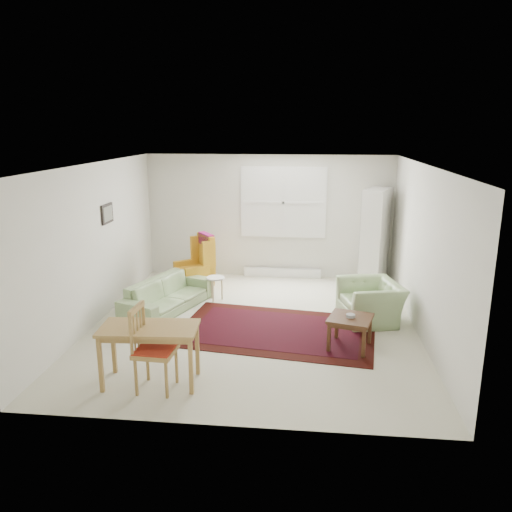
# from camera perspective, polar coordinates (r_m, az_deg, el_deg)

# --- Properties ---
(room) EXTENTS (5.04, 5.54, 2.51)m
(room) POSITION_cam_1_polar(r_m,az_deg,el_deg) (7.75, 0.07, 1.31)
(room) COLOR beige
(room) RESTS_ON ground
(rug) EXTENTS (3.17, 2.27, 0.03)m
(rug) POSITION_cam_1_polar(r_m,az_deg,el_deg) (7.73, 2.33, -8.43)
(rug) COLOR black
(rug) RESTS_ON ground
(sofa) EXTENTS (1.30, 1.96, 0.74)m
(sofa) POSITION_cam_1_polar(r_m,az_deg,el_deg) (8.60, -10.09, -3.71)
(sofa) COLOR #8EAA71
(sofa) RESTS_ON ground
(armchair) EXTENTS (1.08, 1.17, 0.77)m
(armchair) POSITION_cam_1_polar(r_m,az_deg,el_deg) (8.19, 12.96, -4.69)
(armchair) COLOR #8EAA71
(armchair) RESTS_ON ground
(wingback_chair) EXTENTS (0.89, 0.88, 1.07)m
(wingback_chair) POSITION_cam_1_polar(r_m,az_deg,el_deg) (9.57, -7.16, -0.70)
(wingback_chair) COLOR gold
(wingback_chair) RESTS_ON ground
(coffee_table) EXTENTS (0.71, 0.71, 0.47)m
(coffee_table) POSITION_cam_1_polar(r_m,az_deg,el_deg) (7.20, 10.67, -8.58)
(coffee_table) COLOR #442715
(coffee_table) RESTS_ON ground
(stool) EXTENTS (0.41, 0.41, 0.43)m
(stool) POSITION_cam_1_polar(r_m,az_deg,el_deg) (9.00, -4.64, -3.71)
(stool) COLOR white
(stool) RESTS_ON ground
(cabinet) EXTENTS (0.66, 0.86, 1.91)m
(cabinet) POSITION_cam_1_polar(r_m,az_deg,el_deg) (9.87, 13.46, 1.99)
(cabinet) COLOR silver
(cabinet) RESTS_ON ground
(desk) EXTENTS (1.19, 0.65, 0.73)m
(desk) POSITION_cam_1_polar(r_m,az_deg,el_deg) (6.26, -11.96, -11.00)
(desk) COLOR #A88244
(desk) RESTS_ON ground
(desk_chair) EXTENTS (0.48, 0.48, 1.04)m
(desk_chair) POSITION_cam_1_polar(r_m,az_deg,el_deg) (6.04, -11.42, -10.34)
(desk_chair) COLOR #A88244
(desk_chair) RESTS_ON ground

